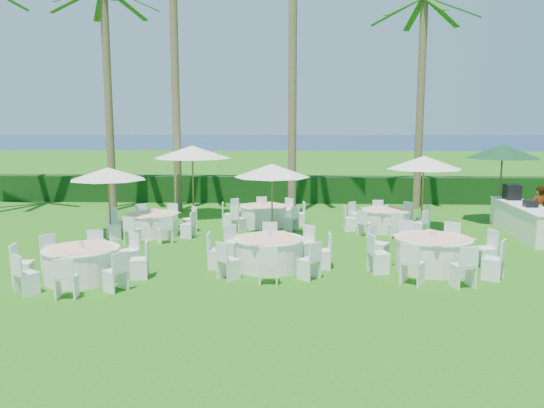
% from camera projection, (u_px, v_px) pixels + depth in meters
% --- Properties ---
extents(ground, '(120.00, 120.00, 0.00)m').
position_uv_depth(ground, '(251.00, 274.00, 12.74)').
color(ground, '#256010').
rests_on(ground, ground).
extents(hedge, '(34.00, 1.00, 1.20)m').
position_uv_depth(hedge, '(273.00, 189.00, 24.51)').
color(hedge, black).
rests_on(hedge, ground).
extents(ocean, '(260.00, 260.00, 0.00)m').
position_uv_depth(ocean, '(291.00, 141.00, 113.49)').
color(ocean, '#061C42').
rests_on(ocean, ground).
extents(banquet_table_a, '(3.04, 3.04, 0.92)m').
position_uv_depth(banquet_table_a, '(82.00, 263.00, 12.22)').
color(banquet_table_a, white).
rests_on(banquet_table_a, ground).
extents(banquet_table_b, '(3.08, 3.08, 0.93)m').
position_uv_depth(banquet_table_b, '(269.00, 252.00, 13.22)').
color(banquet_table_b, white).
rests_on(banquet_table_b, ground).
extents(banquet_table_c, '(3.28, 3.28, 0.99)m').
position_uv_depth(banquet_table_c, '(433.00, 253.00, 13.06)').
color(banquet_table_c, white).
rests_on(banquet_table_c, ground).
extents(banquet_table_d, '(2.90, 2.90, 0.89)m').
position_uv_depth(banquet_table_d, '(153.00, 224.00, 17.13)').
color(banquet_table_d, white).
rests_on(banquet_table_d, ground).
extents(banquet_table_e, '(2.94, 2.94, 0.89)m').
position_uv_depth(banquet_table_e, '(264.00, 215.00, 18.72)').
color(banquet_table_e, white).
rests_on(banquet_table_e, ground).
extents(banquet_table_f, '(2.90, 2.90, 0.89)m').
position_uv_depth(banquet_table_f, '(386.00, 219.00, 17.91)').
color(banquet_table_f, white).
rests_on(banquet_table_f, ground).
extents(umbrella_a, '(2.40, 2.40, 2.22)m').
position_uv_depth(umbrella_a, '(108.00, 174.00, 16.66)').
color(umbrella_a, brown).
rests_on(umbrella_a, ground).
extents(umbrella_b, '(2.35, 2.35, 2.36)m').
position_uv_depth(umbrella_b, '(272.00, 171.00, 16.31)').
color(umbrella_b, brown).
rests_on(umbrella_b, ground).
extents(umbrella_c, '(2.95, 2.95, 2.76)m').
position_uv_depth(umbrella_c, '(192.00, 152.00, 20.20)').
color(umbrella_c, brown).
rests_on(umbrella_c, ground).
extents(umbrella_d, '(2.50, 2.50, 2.53)m').
position_uv_depth(umbrella_d, '(424.00, 163.00, 17.62)').
color(umbrella_d, brown).
rests_on(umbrella_d, ground).
extents(umbrella_green, '(2.63, 2.63, 2.86)m').
position_uv_depth(umbrella_green, '(503.00, 151.00, 18.86)').
color(umbrella_green, brown).
rests_on(umbrella_green, ground).
extents(buffet_table, '(1.11, 4.30, 1.52)m').
position_uv_depth(buffet_table, '(524.00, 219.00, 17.19)').
color(buffet_table, white).
rests_on(buffet_table, ground).
extents(staff_person, '(0.65, 0.50, 1.61)m').
position_uv_depth(staff_person, '(538.00, 210.00, 17.22)').
color(staff_person, gray).
rests_on(staff_person, ground).
extents(palm_a, '(4.40, 4.00, 8.97)m').
position_uv_depth(palm_a, '(108.00, 90.00, 21.46)').
color(palm_a, brown).
rests_on(palm_a, ground).
extents(palm_b, '(4.38, 4.23, 10.05)m').
position_uv_depth(palm_b, '(175.00, 76.00, 21.27)').
color(palm_b, brown).
rests_on(palm_b, ground).
extents(palm_c, '(4.30, 4.34, 12.37)m').
position_uv_depth(palm_c, '(293.00, 41.00, 19.96)').
color(palm_c, brown).
rests_on(palm_c, ground).
extents(palm_d, '(4.17, 4.40, 8.69)m').
position_uv_depth(palm_d, '(421.00, 94.00, 22.00)').
color(palm_d, brown).
rests_on(palm_d, ground).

